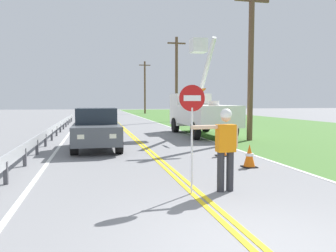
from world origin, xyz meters
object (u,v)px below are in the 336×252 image
(traffic_cone_mid, at_px, (222,147))
(utility_pole_far, at_px, (145,86))
(traffic_cone_lead, at_px, (249,156))
(stop_sign_paddle, at_px, (192,114))
(utility_pole_near, at_px, (251,62))
(utility_bucket_truck, at_px, (199,111))
(oncoming_sedan_nearest, at_px, (97,129))
(flagger_worker, at_px, (225,144))
(utility_pole_mid, at_px, (176,78))

(traffic_cone_mid, bearing_deg, utility_pole_far, 85.11)
(utility_pole_far, distance_m, traffic_cone_lead, 44.24)
(stop_sign_paddle, distance_m, utility_pole_near, 10.72)
(utility_bucket_truck, relative_size, oncoming_sedan_nearest, 1.66)
(flagger_worker, bearing_deg, traffic_cone_mid, 69.00)
(utility_bucket_truck, bearing_deg, traffic_cone_mid, -101.89)
(flagger_worker, relative_size, utility_pole_mid, 0.22)
(utility_bucket_truck, distance_m, oncoming_sedan_nearest, 7.84)
(oncoming_sedan_nearest, bearing_deg, utility_bucket_truck, 39.53)
(oncoming_sedan_nearest, relative_size, utility_pole_far, 0.50)
(flagger_worker, height_order, stop_sign_paddle, stop_sign_paddle)
(utility_pole_near, xyz_separation_m, utility_pole_mid, (0.31, 16.53, 0.33))
(utility_pole_far, distance_m, traffic_cone_mid, 42.14)
(oncoming_sedan_nearest, distance_m, utility_pole_far, 40.05)
(oncoming_sedan_nearest, height_order, utility_pole_far, utility_pole_far)
(utility_bucket_truck, distance_m, utility_pole_mid, 13.58)
(utility_pole_near, bearing_deg, stop_sign_paddle, -122.90)
(traffic_cone_lead, distance_m, traffic_cone_mid, 2.13)
(stop_sign_paddle, height_order, utility_pole_mid, utility_pole_mid)
(stop_sign_paddle, relative_size, oncoming_sedan_nearest, 0.57)
(utility_pole_near, bearing_deg, utility_pole_mid, 88.91)
(utility_pole_near, bearing_deg, flagger_worker, -119.30)
(utility_bucket_truck, xyz_separation_m, utility_pole_near, (1.58, -3.40, 2.54))
(utility_pole_near, distance_m, utility_pole_far, 37.51)
(flagger_worker, xyz_separation_m, utility_bucket_truck, (3.34, 12.17, 0.37))
(utility_bucket_truck, relative_size, traffic_cone_lead, 9.74)
(stop_sign_paddle, relative_size, traffic_cone_lead, 3.33)
(utility_pole_near, bearing_deg, utility_pole_far, 89.42)
(flagger_worker, distance_m, utility_pole_near, 10.48)
(utility_bucket_truck, distance_m, utility_pole_far, 34.29)
(flagger_worker, relative_size, utility_pole_far, 0.22)
(stop_sign_paddle, distance_m, utility_pole_far, 46.78)
(flagger_worker, height_order, utility_pole_far, utility_pole_far)
(utility_bucket_truck, xyz_separation_m, oncoming_sedan_nearest, (-6.03, -4.97, -0.59))
(stop_sign_paddle, xyz_separation_m, utility_pole_near, (5.69, 8.80, 2.25))
(utility_bucket_truck, height_order, utility_pole_far, utility_pole_far)
(stop_sign_paddle, bearing_deg, utility_pole_near, 57.10)
(oncoming_sedan_nearest, height_order, utility_pole_mid, utility_pole_mid)
(utility_bucket_truck, distance_m, traffic_cone_lead, 9.99)
(utility_pole_near, xyz_separation_m, traffic_cone_lead, (-3.17, -6.41, -3.62))
(utility_pole_near, relative_size, traffic_cone_lead, 10.79)
(flagger_worker, distance_m, traffic_cone_lead, 3.03)
(stop_sign_paddle, xyz_separation_m, traffic_cone_mid, (2.49, 4.52, -1.37))
(utility_bucket_truck, xyz_separation_m, utility_pole_far, (1.96, 34.11, 2.90))
(utility_bucket_truck, height_order, utility_pole_mid, utility_pole_mid)
(flagger_worker, relative_size, oncoming_sedan_nearest, 0.44)
(traffic_cone_lead, bearing_deg, oncoming_sedan_nearest, 132.57)
(utility_pole_near, relative_size, utility_pole_far, 0.91)
(stop_sign_paddle, distance_m, traffic_cone_mid, 5.34)
(stop_sign_paddle, height_order, traffic_cone_lead, stop_sign_paddle)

